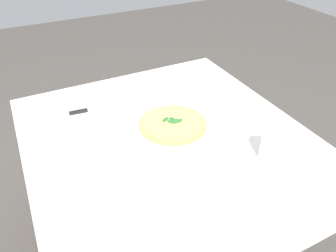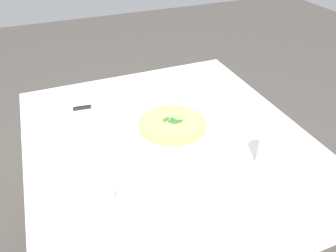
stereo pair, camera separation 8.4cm
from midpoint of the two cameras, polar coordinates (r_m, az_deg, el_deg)
ground_plane at (r=1.81m, az=0.82°, el=-20.31°), size 8.00×8.00×0.00m
dining_table at (r=1.35m, az=1.04°, el=-5.78°), size 1.04×1.04×0.75m
pizza_plate at (r=1.27m, az=2.72°, el=-0.18°), size 0.34×0.34×0.02m
pizza at (r=1.26m, az=2.74°, el=0.34°), size 0.27×0.27×0.02m
coffee_cup_left_edge at (r=0.97m, az=-9.14°, el=-13.27°), size 0.13×0.13×0.06m
coffee_cup_center_back at (r=1.07m, az=-5.35°, el=-7.49°), size 0.13×0.13×0.06m
coffee_cup_near_right at (r=1.54m, az=1.29°, el=7.65°), size 0.13×0.13×0.06m
water_glass_far_left at (r=1.15m, az=19.38°, el=-4.69°), size 0.07×0.07×0.11m
napkin_folded at (r=1.40m, az=-11.32°, el=2.93°), size 0.24×0.16×0.02m
dinner_knife at (r=1.39m, az=-11.27°, el=3.43°), size 0.20×0.04×0.01m
menu_card at (r=1.46m, az=-2.84°, el=6.06°), size 0.09×0.01×0.06m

